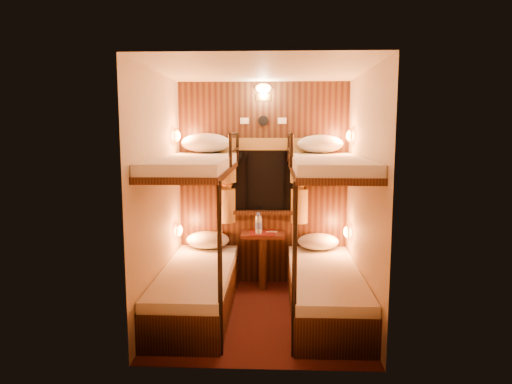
{
  "coord_description": "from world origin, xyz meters",
  "views": [
    {
      "loc": [
        0.14,
        -4.37,
        1.85
      ],
      "look_at": [
        -0.05,
        0.15,
        1.23
      ],
      "focal_mm": 32.0,
      "sensor_mm": 36.0,
      "label": 1
    }
  ],
  "objects_px": {
    "bunk_right": "(325,260)",
    "bottle_right": "(258,225)",
    "table": "(263,252)",
    "bottle_left": "(260,226)",
    "bunk_left": "(197,258)"
  },
  "relations": [
    {
      "from": "bunk_right",
      "to": "bottle_right",
      "type": "distance_m",
      "value": 1.03
    },
    {
      "from": "bottle_left",
      "to": "bottle_right",
      "type": "height_order",
      "value": "bottle_right"
    },
    {
      "from": "bunk_left",
      "to": "table",
      "type": "distance_m",
      "value": 1.02
    },
    {
      "from": "bunk_left",
      "to": "bottle_right",
      "type": "xyz_separation_m",
      "value": [
        0.6,
        0.73,
        0.2
      ]
    },
    {
      "from": "bunk_left",
      "to": "bottle_right",
      "type": "relative_size",
      "value": 7.59
    },
    {
      "from": "bunk_left",
      "to": "bunk_right",
      "type": "xyz_separation_m",
      "value": [
        1.3,
        0.0,
        0.0
      ]
    },
    {
      "from": "bottle_left",
      "to": "bunk_left",
      "type": "bearing_deg",
      "value": -129.04
    },
    {
      "from": "table",
      "to": "bottle_right",
      "type": "height_order",
      "value": "bottle_right"
    },
    {
      "from": "bunk_right",
      "to": "table",
      "type": "relative_size",
      "value": 2.9
    },
    {
      "from": "bottle_left",
      "to": "bottle_right",
      "type": "xyz_separation_m",
      "value": [
        -0.01,
        -0.02,
        0.02
      ]
    },
    {
      "from": "bunk_right",
      "to": "bottle_right",
      "type": "xyz_separation_m",
      "value": [
        -0.7,
        0.73,
        0.2
      ]
    },
    {
      "from": "bunk_right",
      "to": "bottle_right",
      "type": "height_order",
      "value": "bunk_right"
    },
    {
      "from": "bunk_left",
      "to": "bunk_right",
      "type": "distance_m",
      "value": 1.3
    },
    {
      "from": "table",
      "to": "bunk_right",
      "type": "bearing_deg",
      "value": -50.33
    },
    {
      "from": "table",
      "to": "bottle_right",
      "type": "bearing_deg",
      "value": -133.92
    }
  ]
}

